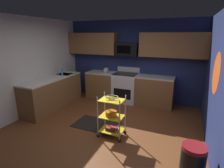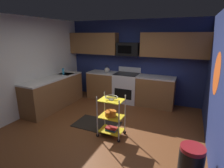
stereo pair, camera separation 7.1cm
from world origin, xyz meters
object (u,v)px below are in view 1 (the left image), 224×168
at_px(oven_range, 125,87).
at_px(trash_can, 192,166).
at_px(microwave, 127,49).
at_px(rolling_cart, 112,116).
at_px(book_stack, 112,129).
at_px(dish_soap_bottle, 62,72).
at_px(fruit_bowl, 112,98).
at_px(mixing_bowl_large, 111,113).
at_px(kettle, 106,70).

height_order(oven_range, trash_can, oven_range).
bearing_deg(trash_can, microwave, 123.47).
bearing_deg(rolling_cart, trash_can, -26.49).
height_order(oven_range, book_stack, oven_range).
bearing_deg(oven_range, trash_can, -55.59).
relative_size(oven_range, book_stack, 4.43).
bearing_deg(trash_can, dish_soap_bottle, 152.07).
height_order(rolling_cart, fruit_bowl, rolling_cart).
distance_m(rolling_cart, mixing_bowl_large, 0.07).
relative_size(rolling_cart, mixing_bowl_large, 3.63).
xyz_separation_m(oven_range, trash_can, (1.98, -2.89, -0.15)).
bearing_deg(rolling_cart, fruit_bowl, 174.64).
distance_m(microwave, mixing_bowl_large, 2.54).
xyz_separation_m(fruit_bowl, trash_can, (1.57, -0.78, -0.55)).
relative_size(fruit_bowl, mixing_bowl_large, 1.08).
relative_size(fruit_bowl, trash_can, 0.41).
bearing_deg(mixing_bowl_large, kettle, 117.23).
bearing_deg(trash_can, book_stack, 153.51).
relative_size(rolling_cart, kettle, 3.47).
bearing_deg(dish_soap_bottle, kettle, 38.41).
bearing_deg(book_stack, microwave, 100.41).
xyz_separation_m(oven_range, kettle, (-0.70, -0.00, 0.52)).
bearing_deg(book_stack, mixing_bowl_large, 180.00).
xyz_separation_m(oven_range, fruit_bowl, (0.41, -2.11, 0.40)).
relative_size(book_stack, trash_can, 0.38).
xyz_separation_m(dish_soap_bottle, trash_can, (3.79, -2.01, -0.69)).
xyz_separation_m(mixing_bowl_large, trash_can, (1.59, -0.78, -0.19)).
height_order(mixing_bowl_large, trash_can, trash_can).
relative_size(rolling_cart, fruit_bowl, 3.36).
xyz_separation_m(oven_range, book_stack, (0.41, -2.11, -0.32)).
bearing_deg(microwave, mixing_bowl_large, -80.06).
bearing_deg(kettle, rolling_cart, -62.37).
relative_size(mixing_bowl_large, book_stack, 1.02).
bearing_deg(dish_soap_bottle, microwave, 28.72).
distance_m(microwave, fruit_bowl, 2.39).
xyz_separation_m(fruit_bowl, book_stack, (0.00, -0.00, -0.72)).
xyz_separation_m(rolling_cart, mixing_bowl_large, (-0.02, 0.00, 0.07)).
height_order(microwave, fruit_bowl, microwave).
xyz_separation_m(fruit_bowl, mixing_bowl_large, (-0.02, -0.00, -0.36)).
bearing_deg(rolling_cart, microwave, 100.41).
bearing_deg(mixing_bowl_large, dish_soap_bottle, 150.86).
bearing_deg(microwave, rolling_cart, -79.59).
relative_size(oven_range, fruit_bowl, 4.04).
bearing_deg(book_stack, fruit_bowl, 178.43).
relative_size(microwave, kettle, 2.65).
distance_m(fruit_bowl, mixing_bowl_large, 0.36).
height_order(fruit_bowl, mixing_bowl_large, fruit_bowl).
distance_m(kettle, dish_soap_bottle, 1.42).
bearing_deg(book_stack, rolling_cart, -177.76).
bearing_deg(microwave, book_stack, -79.59).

